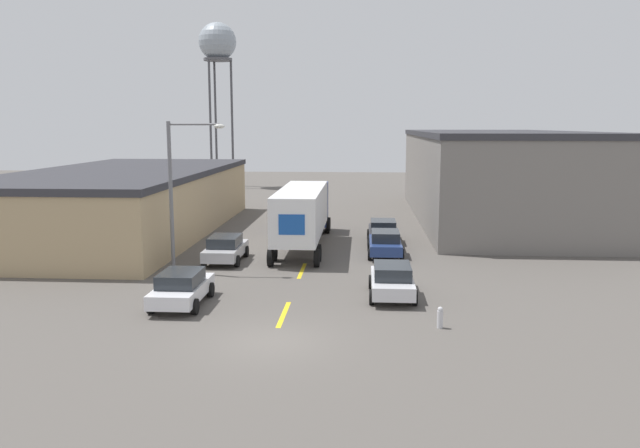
{
  "coord_description": "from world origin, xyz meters",
  "views": [
    {
      "loc": [
        3.12,
        -20.82,
        7.52
      ],
      "look_at": [
        0.96,
        10.5,
        2.53
      ],
      "focal_mm": 35.0,
      "sensor_mm": 36.0,
      "label": 1
    }
  ],
  "objects_px": {
    "parked_car_right_mid": "(385,243)",
    "parked_car_left_near": "(182,287)",
    "parked_car_left_far": "(225,248)",
    "water_tower": "(218,45)",
    "semi_truck": "(304,210)",
    "parked_car_right_near": "(392,280)",
    "street_lamp": "(178,185)",
    "parked_car_right_far": "(383,231)",
    "fire_hydrant": "(440,317)"
  },
  "relations": [
    {
      "from": "parked_car_right_mid",
      "to": "parked_car_left_near",
      "type": "relative_size",
      "value": 1.0
    },
    {
      "from": "water_tower",
      "to": "fire_hydrant",
      "type": "relative_size",
      "value": 23.94
    },
    {
      "from": "street_lamp",
      "to": "parked_car_left_near",
      "type": "bearing_deg",
      "value": -73.12
    },
    {
      "from": "parked_car_right_near",
      "to": "parked_car_right_mid",
      "type": "height_order",
      "value": "same"
    },
    {
      "from": "parked_car_left_near",
      "to": "semi_truck",
      "type": "bearing_deg",
      "value": 73.76
    },
    {
      "from": "parked_car_right_mid",
      "to": "parked_car_left_far",
      "type": "relative_size",
      "value": 1.0
    },
    {
      "from": "semi_truck",
      "to": "parked_car_right_far",
      "type": "relative_size",
      "value": 3.2
    },
    {
      "from": "parked_car_left_far",
      "to": "street_lamp",
      "type": "bearing_deg",
      "value": -125.56
    },
    {
      "from": "street_lamp",
      "to": "parked_car_left_far",
      "type": "bearing_deg",
      "value": 54.44
    },
    {
      "from": "fire_hydrant",
      "to": "parked_car_left_near",
      "type": "bearing_deg",
      "value": 167.66
    },
    {
      "from": "parked_car_right_far",
      "to": "street_lamp",
      "type": "xyz_separation_m",
      "value": [
        -10.71,
        -8.92,
        3.77
      ]
    },
    {
      "from": "fire_hydrant",
      "to": "street_lamp",
      "type": "bearing_deg",
      "value": 146.19
    },
    {
      "from": "parked_car_right_far",
      "to": "parked_car_left_far",
      "type": "distance_m",
      "value": 10.97
    },
    {
      "from": "parked_car_right_near",
      "to": "fire_hydrant",
      "type": "bearing_deg",
      "value": -69.14
    },
    {
      "from": "parked_car_right_near",
      "to": "parked_car_right_mid",
      "type": "xyz_separation_m",
      "value": [
        0.0,
        8.81,
        0.0
      ]
    },
    {
      "from": "parked_car_left_near",
      "to": "water_tower",
      "type": "relative_size",
      "value": 0.21
    },
    {
      "from": "parked_car_right_far",
      "to": "fire_hydrant",
      "type": "height_order",
      "value": "parked_car_right_far"
    },
    {
      "from": "water_tower",
      "to": "parked_car_right_far",
      "type": "bearing_deg",
      "value": -62.54
    },
    {
      "from": "parked_car_right_far",
      "to": "fire_hydrant",
      "type": "xyz_separation_m",
      "value": [
        1.6,
        -17.17,
        -0.36
      ]
    },
    {
      "from": "water_tower",
      "to": "street_lamp",
      "type": "height_order",
      "value": "water_tower"
    },
    {
      "from": "parked_car_right_mid",
      "to": "street_lamp",
      "type": "xyz_separation_m",
      "value": [
        -10.71,
        -4.77,
        3.77
      ]
    },
    {
      "from": "parked_car_right_mid",
      "to": "parked_car_left_near",
      "type": "height_order",
      "value": "same"
    },
    {
      "from": "parked_car_left_near",
      "to": "water_tower",
      "type": "bearing_deg",
      "value": 101.08
    },
    {
      "from": "parked_car_right_near",
      "to": "water_tower",
      "type": "height_order",
      "value": "water_tower"
    },
    {
      "from": "parked_car_right_mid",
      "to": "parked_car_left_near",
      "type": "xyz_separation_m",
      "value": [
        -8.91,
        -10.71,
        0.0
      ]
    },
    {
      "from": "semi_truck",
      "to": "parked_car_right_near",
      "type": "distance_m",
      "value": 12.62
    },
    {
      "from": "parked_car_right_near",
      "to": "parked_car_left_far",
      "type": "relative_size",
      "value": 1.0
    },
    {
      "from": "parked_car_left_far",
      "to": "water_tower",
      "type": "height_order",
      "value": "water_tower"
    },
    {
      "from": "parked_car_right_near",
      "to": "water_tower",
      "type": "xyz_separation_m",
      "value": [
        -18.98,
        49.48,
        16.26
      ]
    },
    {
      "from": "parked_car_right_mid",
      "to": "street_lamp",
      "type": "height_order",
      "value": "street_lamp"
    },
    {
      "from": "parked_car_right_far",
      "to": "parked_car_left_near",
      "type": "relative_size",
      "value": 1.0
    },
    {
      "from": "parked_car_left_far",
      "to": "street_lamp",
      "type": "xyz_separation_m",
      "value": [
        -1.8,
        -2.52,
        3.77
      ]
    },
    {
      "from": "parked_car_right_far",
      "to": "fire_hydrant",
      "type": "bearing_deg",
      "value": -84.66
    },
    {
      "from": "parked_car_right_mid",
      "to": "water_tower",
      "type": "relative_size",
      "value": 0.21
    },
    {
      "from": "semi_truck",
      "to": "parked_car_left_far",
      "type": "xyz_separation_m",
      "value": [
        -3.9,
        -4.92,
        -1.52
      ]
    },
    {
      "from": "parked_car_right_far",
      "to": "semi_truck",
      "type": "bearing_deg",
      "value": -163.58
    },
    {
      "from": "parked_car_right_far",
      "to": "street_lamp",
      "type": "relative_size",
      "value": 0.54
    },
    {
      "from": "parked_car_right_mid",
      "to": "fire_hydrant",
      "type": "bearing_deg",
      "value": -82.98
    },
    {
      "from": "parked_car_left_far",
      "to": "water_tower",
      "type": "bearing_deg",
      "value": 103.2
    },
    {
      "from": "semi_truck",
      "to": "parked_car_right_far",
      "type": "bearing_deg",
      "value": 16.3
    },
    {
      "from": "parked_car_right_near",
      "to": "parked_car_right_far",
      "type": "height_order",
      "value": "same"
    },
    {
      "from": "parked_car_right_mid",
      "to": "fire_hydrant",
      "type": "xyz_separation_m",
      "value": [
        1.6,
        -13.02,
        -0.36
      ]
    },
    {
      "from": "semi_truck",
      "to": "water_tower",
      "type": "xyz_separation_m",
      "value": [
        -13.97,
        38.0,
        14.74
      ]
    },
    {
      "from": "parked_car_right_mid",
      "to": "parked_car_left_near",
      "type": "distance_m",
      "value": 13.94
    },
    {
      "from": "parked_car_right_near",
      "to": "parked_car_left_far",
      "type": "distance_m",
      "value": 11.07
    },
    {
      "from": "semi_truck",
      "to": "water_tower",
      "type": "relative_size",
      "value": 0.68
    },
    {
      "from": "parked_car_right_near",
      "to": "parked_car_right_far",
      "type": "bearing_deg",
      "value": 90.0
    },
    {
      "from": "parked_car_right_near",
      "to": "fire_hydrant",
      "type": "distance_m",
      "value": 4.52
    },
    {
      "from": "parked_car_right_near",
      "to": "parked_car_right_far",
      "type": "relative_size",
      "value": 1.0
    },
    {
      "from": "parked_car_left_near",
      "to": "parked_car_left_far",
      "type": "bearing_deg",
      "value": 90.0
    }
  ]
}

